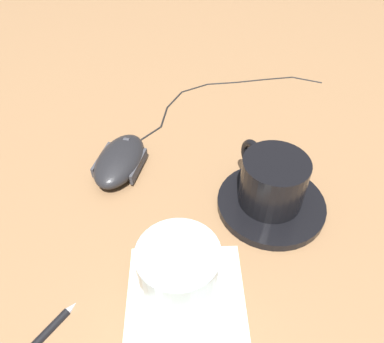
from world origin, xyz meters
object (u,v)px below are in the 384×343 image
Objects in this scene: saucer at (271,204)px; computer_mouse at (120,160)px; drinking_glass at (181,274)px; coffee_cup at (272,180)px.

computer_mouse reaches higher than saucer.
saucer is 1.69× the size of drinking_glass.
drinking_glass is at bearing 121.21° from computer_mouse.
computer_mouse is 0.22m from drinking_glass.
drinking_glass is at bearing 54.97° from coffee_cup.
saucer is at bearing -127.13° from drinking_glass.
coffee_cup is at bearing 167.71° from computer_mouse.
saucer is at bearing 166.64° from computer_mouse.
drinking_glass is (-0.11, 0.18, 0.02)m from computer_mouse.
drinking_glass reaches higher than saucer.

